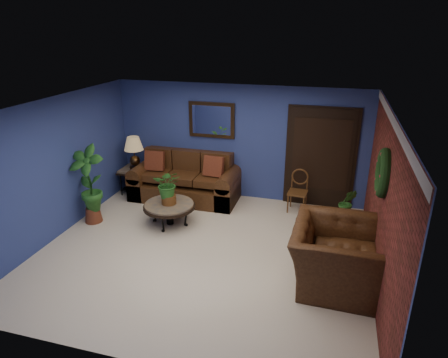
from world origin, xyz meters
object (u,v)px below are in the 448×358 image
(end_table, at_px, (136,174))
(table_lamp, at_px, (134,149))
(sofa, at_px, (186,183))
(coffee_table, at_px, (169,206))
(armchair, at_px, (335,255))
(side_chair, at_px, (298,188))

(end_table, xyz_separation_m, table_lamp, (0.00, -0.00, 0.60))
(sofa, bearing_deg, coffee_table, -83.81)
(table_lamp, bearing_deg, armchair, -27.71)
(coffee_table, relative_size, end_table, 1.54)
(end_table, xyz_separation_m, side_chair, (3.68, 0.06, 0.04))
(coffee_table, relative_size, table_lamp, 1.41)
(coffee_table, bearing_deg, armchair, -19.36)
(table_lamp, height_order, side_chair, table_lamp)
(end_table, height_order, table_lamp, table_lamp)
(sofa, distance_m, table_lamp, 1.40)
(sofa, bearing_deg, end_table, -178.18)
(coffee_table, distance_m, armchair, 3.30)
(table_lamp, xyz_separation_m, side_chair, (3.68, 0.06, -0.55))
(sofa, bearing_deg, table_lamp, -178.18)
(sofa, relative_size, table_lamp, 3.31)
(side_chair, bearing_deg, end_table, -174.54)
(armchair, bearing_deg, sofa, 55.54)
(sofa, bearing_deg, side_chair, 0.62)
(table_lamp, bearing_deg, coffee_table, -42.86)
(end_table, xyz_separation_m, armchair, (4.45, -2.34, 0.01))
(table_lamp, xyz_separation_m, armchair, (4.45, -2.34, -0.59))
(sofa, bearing_deg, armchair, -36.19)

